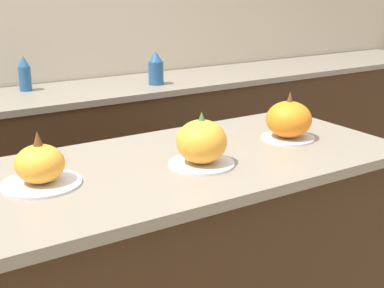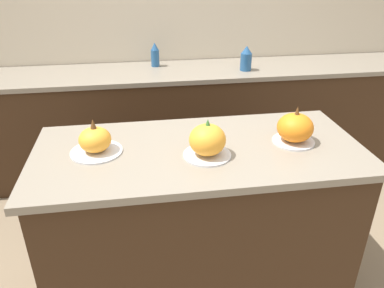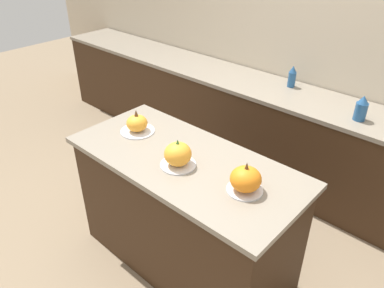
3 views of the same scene
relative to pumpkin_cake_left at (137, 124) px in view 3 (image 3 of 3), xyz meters
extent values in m
plane|color=#847056|center=(0.47, -0.03, -0.96)|extent=(12.00, 12.00, 0.00)
cube|color=beige|center=(0.47, 1.67, 0.29)|extent=(8.00, 0.06, 2.50)
cube|color=#382314|center=(0.47, -0.03, -0.53)|extent=(1.49, 0.65, 0.87)
cube|color=gray|center=(0.47, -0.03, -0.07)|extent=(1.55, 0.71, 0.03)
cube|color=#382314|center=(0.47, 1.34, -0.53)|extent=(6.00, 0.56, 0.86)
cube|color=gray|center=(0.47, 1.34, -0.09)|extent=(6.00, 0.60, 0.03)
cylinder|color=silver|center=(0.00, 0.00, -0.05)|extent=(0.24, 0.24, 0.01)
ellipsoid|color=orange|center=(0.00, 0.00, 0.01)|extent=(0.15, 0.15, 0.11)
cone|color=brown|center=(0.00, 0.00, 0.09)|extent=(0.03, 0.03, 0.05)
cylinder|color=silver|center=(0.50, -0.11, -0.05)|extent=(0.22, 0.22, 0.01)
ellipsoid|color=orange|center=(0.50, -0.11, 0.02)|extent=(0.17, 0.17, 0.14)
cone|color=#38702D|center=(0.50, -0.11, 0.11)|extent=(0.02, 0.02, 0.03)
cylinder|color=silver|center=(0.94, -0.04, -0.05)|extent=(0.20, 0.20, 0.01)
ellipsoid|color=orange|center=(0.94, -0.04, 0.02)|extent=(0.17, 0.17, 0.14)
cone|color=brown|center=(0.94, -0.04, 0.11)|extent=(0.02, 0.02, 0.04)
cylinder|color=#235184|center=(0.37, 1.47, 0.00)|extent=(0.07, 0.07, 0.13)
cone|color=#235184|center=(0.37, 1.47, 0.09)|extent=(0.06, 0.06, 0.06)
cylinder|color=#235184|center=(1.07, 1.24, 0.00)|extent=(0.09, 0.09, 0.14)
cone|color=#235184|center=(1.07, 1.24, 0.09)|extent=(0.08, 0.08, 0.06)
camera|label=1|loc=(-0.41, -1.49, 0.53)|focal=50.00mm
camera|label=2|loc=(0.20, -1.56, 0.76)|focal=35.00mm
camera|label=3|loc=(1.81, -1.43, 1.23)|focal=35.00mm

